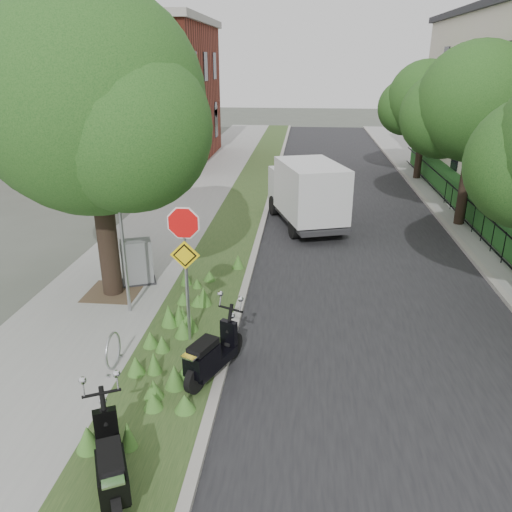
{
  "coord_description": "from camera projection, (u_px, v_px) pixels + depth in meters",
  "views": [
    {
      "loc": [
        1.03,
        -8.96,
        5.98
      ],
      "look_at": [
        -0.13,
        2.85,
        1.3
      ],
      "focal_mm": 35.0,
      "sensor_mm": 36.0,
      "label": 1
    }
  ],
  "objects": [
    {
      "name": "ground",
      "position": [
        249.0,
        362.0,
        10.58
      ],
      "size": [
        120.0,
        120.0,
        0.0
      ],
      "primitive_type": "plane",
      "color": "#4C5147",
      "rests_on": "ground"
    },
    {
      "name": "sidewalk_near",
      "position": [
        172.0,
        216.0,
        20.2
      ],
      "size": [
        3.5,
        60.0,
        0.12
      ],
      "primitive_type": "cube",
      "color": "gray",
      "rests_on": "ground"
    },
    {
      "name": "verge",
      "position": [
        239.0,
        218.0,
        19.95
      ],
      "size": [
        2.0,
        60.0,
        0.12
      ],
      "primitive_type": "cube",
      "color": "#26401B",
      "rests_on": "ground"
    },
    {
      "name": "kerb_near",
      "position": [
        264.0,
        219.0,
        19.86
      ],
      "size": [
        0.2,
        60.0,
        0.13
      ],
      "primitive_type": "cube",
      "color": "#9E9991",
      "rests_on": "ground"
    },
    {
      "name": "road",
      "position": [
        353.0,
        223.0,
        19.57
      ],
      "size": [
        7.0,
        60.0,
        0.01
      ],
      "primitive_type": "cube",
      "color": "black",
      "rests_on": "ground"
    },
    {
      "name": "kerb_far",
      "position": [
        445.0,
        224.0,
        19.23
      ],
      "size": [
        0.2,
        60.0,
        0.13
      ],
      "primitive_type": "cube",
      "color": "#9E9991",
      "rests_on": "ground"
    },
    {
      "name": "footpath_far",
      "position": [
        490.0,
        226.0,
        19.08
      ],
      "size": [
        3.2,
        60.0,
        0.12
      ],
      "primitive_type": "cube",
      "color": "gray",
      "rests_on": "ground"
    },
    {
      "name": "street_tree_main",
      "position": [
        91.0,
        113.0,
        11.84
      ],
      "size": [
        6.21,
        5.54,
        7.66
      ],
      "color": "black",
      "rests_on": "ground"
    },
    {
      "name": "bare_post",
      "position": [
        122.0,
        235.0,
        11.76
      ],
      "size": [
        0.08,
        0.08,
        4.0
      ],
      "color": "#A5A8AD",
      "rests_on": "ground"
    },
    {
      "name": "bike_hoop",
      "position": [
        113.0,
        351.0,
        10.09
      ],
      "size": [
        0.06,
        0.78,
        0.77
      ],
      "color": "#A5A8AD",
      "rests_on": "ground"
    },
    {
      "name": "sign_assembly",
      "position": [
        185.0,
        248.0,
        10.4
      ],
      "size": [
        0.94,
        0.08,
        3.22
      ],
      "color": "#A5A8AD",
      "rests_on": "ground"
    },
    {
      "name": "fence_far",
      "position": [
        466.0,
        210.0,
        18.95
      ],
      "size": [
        0.04,
        24.0,
        1.0
      ],
      "color": "black",
      "rests_on": "ground"
    },
    {
      "name": "hedge_far",
      "position": [
        485.0,
        210.0,
        18.88
      ],
      "size": [
        1.0,
        24.0,
        1.1
      ],
      "primitive_type": "cube",
      "color": "#1D4D1B",
      "rests_on": "footpath_far"
    },
    {
      "name": "brick_building",
      "position": [
        133.0,
        91.0,
        30.26
      ],
      "size": [
        9.4,
        10.4,
        8.3
      ],
      "color": "maroon",
      "rests_on": "ground"
    },
    {
      "name": "far_tree_b",
      "position": [
        474.0,
        109.0,
        17.66
      ],
      "size": [
        4.83,
        4.31,
        6.56
      ],
      "color": "black",
      "rests_on": "ground"
    },
    {
      "name": "far_tree_c",
      "position": [
        424.0,
        103.0,
        25.21
      ],
      "size": [
        4.37,
        3.89,
        5.93
      ],
      "color": "black",
      "rests_on": "ground"
    },
    {
      "name": "scooter_near",
      "position": [
        112.0,
        472.0,
        7.03
      ],
      "size": [
        1.01,
        1.81,
        0.93
      ],
      "color": "black",
      "rests_on": "ground"
    },
    {
      "name": "scooter_far",
      "position": [
        209.0,
        360.0,
        9.67
      ],
      "size": [
        0.94,
        1.8,
        0.91
      ],
      "color": "black",
      "rests_on": "ground"
    },
    {
      "name": "box_truck",
      "position": [
        307.0,
        191.0,
        18.73
      ],
      "size": [
        3.16,
        5.05,
        2.14
      ],
      "color": "#262628",
      "rests_on": "ground"
    },
    {
      "name": "utility_cabinet",
      "position": [
        137.0,
        263.0,
        13.88
      ],
      "size": [
        1.1,
        0.92,
        1.25
      ],
      "color": "#262628",
      "rests_on": "ground"
    }
  ]
}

